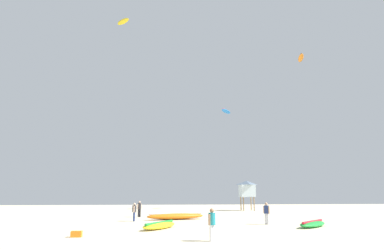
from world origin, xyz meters
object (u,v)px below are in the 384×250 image
(person_right, at_px, (266,212))
(cooler_box, at_px, (76,234))
(kite_aloft_4, at_px, (226,111))
(kite_grounded_near, at_px, (175,216))
(kite_aloft_1, at_px, (123,22))
(kite_grounded_far, at_px, (313,224))
(person_foreground, at_px, (212,222))
(person_left, at_px, (139,208))
(lifeguard_tower, at_px, (247,189))
(person_midground, at_px, (134,210))
(kite_aloft_2, at_px, (301,58))
(kite_grounded_mid, at_px, (160,225))

(person_right, xyz_separation_m, cooler_box, (-12.76, -6.23, -0.80))
(kite_aloft_4, bearing_deg, kite_grounded_near, -114.91)
(kite_aloft_1, relative_size, kite_aloft_4, 0.64)
(kite_grounded_far, bearing_deg, person_foreground, -142.93)
(cooler_box, bearing_deg, person_left, 80.87)
(kite_grounded_near, xyz_separation_m, lifeguard_tower, (11.02, 15.43, 2.74))
(kite_grounded_far, height_order, kite_aloft_1, kite_aloft_1)
(person_midground, xyz_separation_m, kite_aloft_1, (-3.26, 11.87, 24.50))
(kite_aloft_2, relative_size, kite_aloft_4, 1.09)
(kite_grounded_near, relative_size, cooler_box, 9.98)
(person_right, relative_size, cooler_box, 2.95)
(cooler_box, bearing_deg, kite_grounded_near, 63.05)
(kite_aloft_4, bearing_deg, lifeguard_tower, -67.31)
(person_left, height_order, cooler_box, person_left)
(kite_grounded_mid, height_order, kite_aloft_4, kite_aloft_4)
(person_right, distance_m, kite_grounded_near, 8.79)
(kite_grounded_near, xyz_separation_m, kite_aloft_2, (21.93, 18.24, 24.54))
(kite_grounded_far, relative_size, cooler_box, 6.26)
(person_left, distance_m, lifeguard_tower, 18.80)
(person_foreground, height_order, person_midground, person_foreground)
(person_midground, xyz_separation_m, cooler_box, (-2.35, -10.24, -0.74))
(kite_grounded_far, distance_m, kite_aloft_2, 38.09)
(person_left, relative_size, kite_aloft_4, 0.49)
(person_right, xyz_separation_m, kite_aloft_2, (15.17, 23.81, 23.89))
(person_foreground, relative_size, kite_grounded_near, 0.28)
(kite_grounded_mid, height_order, kite_grounded_far, kite_grounded_mid)
(kite_grounded_near, distance_m, cooler_box, 13.24)
(kite_aloft_1, bearing_deg, kite_aloft_2, 15.38)
(person_left, distance_m, kite_grounded_far, 17.30)
(kite_aloft_2, bearing_deg, kite_grounded_far, -115.78)
(kite_grounded_near, xyz_separation_m, kite_aloft_4, (9.19, 19.80, 15.26))
(person_foreground, height_order, cooler_box, person_foreground)
(person_foreground, distance_m, kite_grounded_mid, 6.76)
(person_foreground, bearing_deg, person_right, 102.37)
(person_left, relative_size, kite_aloft_1, 0.76)
(lifeguard_tower, bearing_deg, kite_aloft_1, -164.05)
(person_left, xyz_separation_m, kite_grounded_mid, (2.02, -11.60, -0.70))
(kite_grounded_mid, distance_m, lifeguard_tower, 26.63)
(cooler_box, bearing_deg, kite_aloft_1, 92.35)
(kite_grounded_far, xyz_separation_m, kite_aloft_2, (12.63, 26.16, 24.64))
(kite_aloft_1, bearing_deg, cooler_box, -87.65)
(kite_aloft_1, bearing_deg, lifeguard_tower, 15.95)
(person_foreground, relative_size, lifeguard_tower, 0.38)
(person_midground, relative_size, cooler_box, 2.76)
(kite_grounded_mid, bearing_deg, person_left, 99.87)
(kite_grounded_mid, bearing_deg, kite_grounded_near, 79.33)
(person_right, height_order, kite_grounded_far, person_right)
(person_midground, distance_m, kite_aloft_1, 27.42)
(kite_grounded_near, distance_m, kite_aloft_1, 27.99)
(kite_grounded_far, bearing_deg, kite_aloft_2, 64.22)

